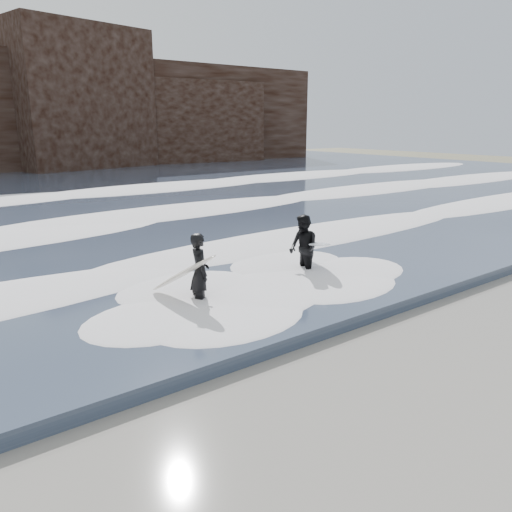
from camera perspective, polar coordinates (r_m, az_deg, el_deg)
The scene contains 7 objects.
ground at distance 8.41m, azimuth 21.63°, elevation -16.21°, with size 120.00×120.00×0.00m, color olive.
sea at distance 33.39m, azimuth -25.82°, elevation 6.48°, with size 90.00×52.00×0.30m, color #313D51.
foam_near at distance 14.56m, azimuth -9.61°, elevation -0.43°, with size 60.00×3.20×0.20m, color white.
foam_mid at distance 20.89m, azimuth -18.57°, elevation 3.71°, with size 60.00×4.00×0.24m, color white.
foam_far at distance 29.47m, azimuth -24.28°, elevation 6.30°, with size 60.00×4.80×0.30m, color white.
surfer_left at distance 11.42m, azimuth -6.81°, elevation -1.89°, with size 1.31×1.93×1.83m.
surfer_right at distance 13.63m, azimuth 5.54°, elevation 0.93°, with size 1.54×2.09×1.83m.
Camera 1 is at (-6.38, -3.53, 4.20)m, focal length 35.00 mm.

